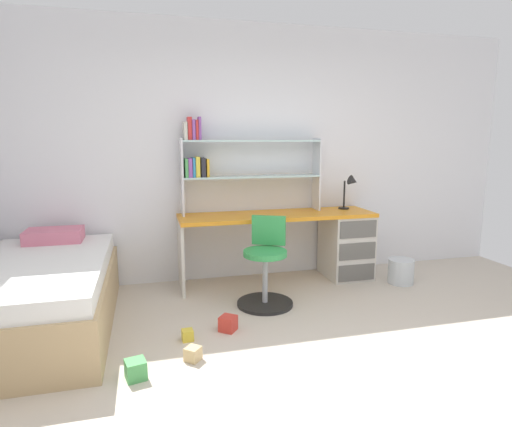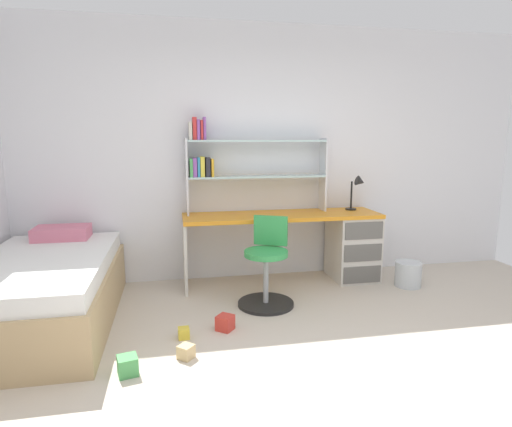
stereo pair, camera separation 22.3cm
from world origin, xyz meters
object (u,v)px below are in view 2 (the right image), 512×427
object	(u,v)px
swivel_chair	(267,271)
toy_block_red_0	(225,323)
desk_lamp	(358,187)
toy_block_natural_3	(186,352)
desk	(332,241)
toy_block_green_2	(128,366)
bookshelf_hutch	(236,160)
waste_bin	(408,274)
toy_block_yellow_1	(184,333)
bed_platform	(45,291)

from	to	relation	value
swivel_chair	toy_block_red_0	bearing A→B (deg)	-133.57
desk_lamp	toy_block_natural_3	size ratio (longest dim) A/B	3.97
desk	desk_lamp	bearing A→B (deg)	13.25
desk_lamp	toy_block_green_2	size ratio (longest dim) A/B	3.07
swivel_chair	toy_block_natural_3	xyz separation A→B (m)	(-0.77, -0.87, -0.28)
bookshelf_hutch	swivel_chair	bearing A→B (deg)	-76.73
waste_bin	toy_block_red_0	bearing A→B (deg)	-161.64
bookshelf_hutch	waste_bin	xyz separation A→B (m)	(1.73, -0.54, -1.18)
bookshelf_hutch	desk_lamp	distance (m)	1.37
bookshelf_hutch	toy_block_natural_3	world-z (taller)	bookshelf_hutch
desk_lamp	waste_bin	bearing A→B (deg)	-48.68
bookshelf_hutch	toy_block_red_0	size ratio (longest dim) A/B	12.32
toy_block_yellow_1	toy_block_natural_3	world-z (taller)	toy_block_natural_3
toy_block_red_0	toy_block_yellow_1	size ratio (longest dim) A/B	1.43
desk_lamp	toy_block_yellow_1	bearing A→B (deg)	-148.32
bed_platform	toy_block_red_0	world-z (taller)	bed_platform
bookshelf_hutch	bed_platform	bearing A→B (deg)	-154.72
desk	desk_lamp	xyz separation A→B (m)	(0.31, 0.07, 0.57)
desk	bed_platform	bearing A→B (deg)	-166.64
desk_lamp	toy_block_red_0	bearing A→B (deg)	-145.35
waste_bin	toy_block_yellow_1	world-z (taller)	waste_bin
waste_bin	toy_block_natural_3	world-z (taller)	waste_bin
desk_lamp	bookshelf_hutch	bearing A→B (deg)	176.29
waste_bin	swivel_chair	bearing A→B (deg)	-172.84
bed_platform	toy_block_natural_3	world-z (taller)	bed_platform
desk_lamp	waste_bin	xyz separation A→B (m)	(0.39, -0.45, -0.87)
swivel_chair	toy_block_red_0	xyz separation A→B (m)	(-0.45, -0.47, -0.26)
toy_block_natural_3	toy_block_red_0	bearing A→B (deg)	50.64
waste_bin	bookshelf_hutch	bearing A→B (deg)	162.83
desk	bed_platform	distance (m)	2.82
swivel_chair	toy_block_yellow_1	xyz separation A→B (m)	(-0.78, -0.56, -0.28)
toy_block_green_2	toy_block_yellow_1	bearing A→B (deg)	50.20
bookshelf_hutch	toy_block_green_2	size ratio (longest dim) A/B	11.95
toy_block_green_2	desk_lamp	bearing A→B (deg)	35.42
toy_block_natural_3	waste_bin	bearing A→B (deg)	24.49
desk	swivel_chair	distance (m)	1.03
toy_block_yellow_1	bookshelf_hutch	bearing A→B (deg)	64.75
bed_platform	bookshelf_hutch	bearing A→B (deg)	25.28
waste_bin	toy_block_natural_3	size ratio (longest dim) A/B	2.79
swivel_chair	toy_block_yellow_1	world-z (taller)	swivel_chair
desk	bed_platform	world-z (taller)	desk
bed_platform	waste_bin	world-z (taller)	bed_platform
swivel_chair	toy_block_natural_3	size ratio (longest dim) A/B	8.41
bookshelf_hutch	toy_block_yellow_1	bearing A→B (deg)	-115.25
desk_lamp	toy_block_yellow_1	size ratio (longest dim) A/B	4.53
desk_lamp	toy_block_green_2	distance (m)	3.00
swivel_chair	toy_block_red_0	distance (m)	0.70
toy_block_red_0	toy_block_green_2	distance (m)	0.89
desk	bed_platform	xyz separation A→B (m)	(-2.74, -0.65, -0.14)
waste_bin	toy_block_red_0	distance (m)	2.12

